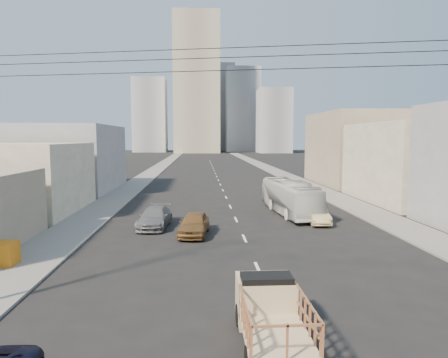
{
  "coord_description": "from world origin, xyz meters",
  "views": [
    {
      "loc": [
        -2.85,
        -11.09,
        6.44
      ],
      "look_at": [
        -1.1,
        17.53,
        3.5
      ],
      "focal_mm": 32.0,
      "sensor_mm": 36.0,
      "label": 1
    }
  ],
  "objects": [
    {
      "name": "ground",
      "position": [
        0.0,
        0.0,
        0.0
      ],
      "size": [
        420.0,
        420.0,
        0.0
      ],
      "primitive_type": "plane",
      "color": "black",
      "rests_on": "ground"
    },
    {
      "name": "sidewalk_left",
      "position": [
        -11.75,
        70.0,
        0.06
      ],
      "size": [
        3.5,
        180.0,
        0.12
      ],
      "primitive_type": "cube",
      "color": "slate",
      "rests_on": "ground"
    },
    {
      "name": "sidewalk_right",
      "position": [
        11.75,
        70.0,
        0.06
      ],
      "size": [
        3.5,
        180.0,
        0.12
      ],
      "primitive_type": "cube",
      "color": "slate",
      "rests_on": "ground"
    },
    {
      "name": "lane_dashes",
      "position": [
        0.0,
        53.0,
        0.01
      ],
      "size": [
        0.15,
        104.0,
        0.01
      ],
      "color": "silver",
      "rests_on": "ground"
    },
    {
      "name": "flatbed_pickup",
      "position": [
        -0.65,
        0.82,
        1.09
      ],
      "size": [
        1.95,
        4.41,
        1.9
      ],
      "color": "tan",
      "rests_on": "ground"
    },
    {
      "name": "city_bus",
      "position": [
        4.82,
        22.18,
        1.43
      ],
      "size": [
        3.25,
        10.42,
        2.86
      ],
      "primitive_type": "imported",
      "rotation": [
        0.0,
        0.0,
        0.08
      ],
      "color": "silver",
      "rests_on": "ground"
    },
    {
      "name": "sedan_brown",
      "position": [
        -3.25,
        15.1,
        0.76
      ],
      "size": [
        2.31,
        4.65,
        1.52
      ],
      "primitive_type": "imported",
      "rotation": [
        0.0,
        0.0,
        -0.12
      ],
      "color": "brown",
      "rests_on": "ground"
    },
    {
      "name": "sedan_tan",
      "position": [
        6.03,
        18.25,
        0.65
      ],
      "size": [
        1.64,
        4.03,
        1.3
      ],
      "primitive_type": "imported",
      "rotation": [
        0.0,
        0.0,
        -0.07
      ],
      "color": "tan",
      "rests_on": "ground"
    },
    {
      "name": "sedan_grey",
      "position": [
        -6.14,
        17.63,
        0.72
      ],
      "size": [
        2.45,
        5.12,
        1.44
      ],
      "primitive_type": "imported",
      "rotation": [
        0.0,
        0.0,
        -0.09
      ],
      "color": "slate",
      "rests_on": "ground"
    },
    {
      "name": "overhead_wires",
      "position": [
        0.0,
        1.5,
        8.97
      ],
      "size": [
        23.01,
        5.02,
        0.72
      ],
      "color": "black",
      "rests_on": "ground"
    },
    {
      "name": "bldg_right_mid",
      "position": [
        19.5,
        28.0,
        4.0
      ],
      "size": [
        11.0,
        14.0,
        8.0
      ],
      "primitive_type": "cube",
      "color": "#AAA489",
      "rests_on": "ground"
    },
    {
      "name": "bldg_right_far",
      "position": [
        20.0,
        44.0,
        5.0
      ],
      "size": [
        12.0,
        16.0,
        10.0
      ],
      "primitive_type": "cube",
      "color": "gray",
      "rests_on": "ground"
    },
    {
      "name": "bldg_left_mid",
      "position": [
        -19.0,
        24.0,
        3.0
      ],
      "size": [
        11.0,
        12.0,
        6.0
      ],
      "primitive_type": "cube",
      "color": "#AAA489",
      "rests_on": "ground"
    },
    {
      "name": "bldg_left_far",
      "position": [
        -19.5,
        39.0,
        4.0
      ],
      "size": [
        12.0,
        16.0,
        8.0
      ],
      "primitive_type": "cube",
      "color": "gray",
      "rests_on": "ground"
    },
    {
      "name": "high_rise_tower",
      "position": [
        -4.0,
        170.0,
        30.0
      ],
      "size": [
        20.0,
        20.0,
        60.0
      ],
      "primitive_type": "cube",
      "color": "#9F937B",
      "rests_on": "ground"
    },
    {
      "name": "midrise_ne",
      "position": [
        18.0,
        185.0,
        20.0
      ],
      "size": [
        16.0,
        16.0,
        40.0
      ],
      "primitive_type": "cube",
      "color": "gray",
      "rests_on": "ground"
    },
    {
      "name": "midrise_nw",
      "position": [
        -26.0,
        180.0,
        17.0
      ],
      "size": [
        15.0,
        15.0,
        34.0
      ],
      "primitive_type": "cube",
      "color": "gray",
      "rests_on": "ground"
    },
    {
      "name": "midrise_back",
      "position": [
        6.0,
        200.0,
        22.0
      ],
      "size": [
        18.0,
        18.0,
        44.0
      ],
      "primitive_type": "cube",
      "color": "gray",
      "rests_on": "ground"
    },
    {
      "name": "midrise_east",
      "position": [
        30.0,
        165.0,
        14.0
      ],
      "size": [
        14.0,
        14.0,
        28.0
      ],
      "primitive_type": "cube",
      "color": "gray",
      "rests_on": "ground"
    }
  ]
}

